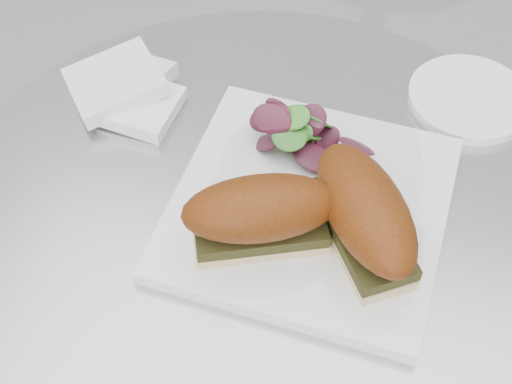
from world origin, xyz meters
TOP-DOWN VIEW (x-y plane):
  - table at (0.00, 0.00)m, footprint 0.70×0.70m
  - plate at (0.04, 0.03)m, footprint 0.28×0.28m
  - sandwich_left at (0.01, -0.03)m, footprint 0.16×0.12m
  - sandwich_right at (0.10, -0.00)m, footprint 0.15×0.17m
  - salad at (0.02, 0.11)m, footprint 0.11×0.11m
  - napkin at (-0.20, 0.12)m, footprint 0.18×0.18m
  - saucer at (0.18, 0.24)m, footprint 0.14×0.14m

SIDE VIEW (x-z plane):
  - table at x=0.00m, z-range 0.12..0.85m
  - saucer at x=0.18m, z-range 0.73..0.74m
  - plate at x=0.04m, z-range 0.73..0.75m
  - napkin at x=-0.20m, z-range 0.73..0.75m
  - salad at x=0.02m, z-range 0.75..0.80m
  - sandwich_left at x=0.01m, z-range 0.75..0.83m
  - sandwich_right at x=0.10m, z-range 0.75..0.83m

